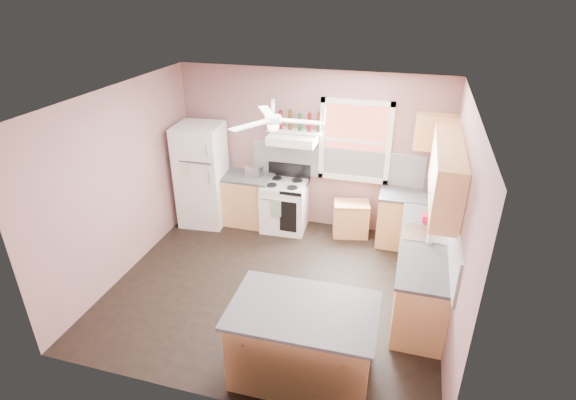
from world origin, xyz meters
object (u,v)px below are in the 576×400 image
(toaster, at_px, (254,171))
(cart, at_px, (351,219))
(refrigerator, at_px, (202,175))
(stove, at_px, (285,206))
(island, at_px, (303,343))

(toaster, height_order, cart, toaster)
(refrigerator, relative_size, cart, 3.09)
(stove, distance_m, cart, 1.16)
(refrigerator, bearing_deg, island, -54.24)
(refrigerator, distance_m, toaster, 0.91)
(stove, xyz_separation_m, island, (1.10, -3.06, 0.00))
(cart, bearing_deg, refrigerator, 172.85)
(cart, xyz_separation_m, island, (-0.05, -3.16, 0.14))
(refrigerator, distance_m, cart, 2.67)
(refrigerator, xyz_separation_m, cart, (2.59, 0.23, -0.60))
(stove, xyz_separation_m, cart, (1.14, 0.09, -0.14))
(stove, bearing_deg, refrigerator, -177.15)
(toaster, relative_size, island, 0.19)
(refrigerator, distance_m, island, 3.91)
(toaster, bearing_deg, island, -49.73)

